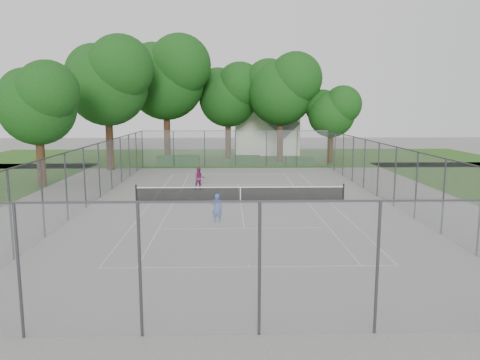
{
  "coord_description": "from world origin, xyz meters",
  "views": [
    {
      "loc": [
        -0.8,
        -28.27,
        5.81
      ],
      "look_at": [
        0.0,
        1.0,
        1.2
      ],
      "focal_mm": 35.0,
      "sensor_mm": 36.0,
      "label": 1
    }
  ],
  "objects_px": {
    "woman_player": "(199,178)",
    "house": "(266,123)",
    "girl_player": "(217,208)",
    "tennis_net": "(240,194)"
  },
  "relations": [
    {
      "from": "tennis_net",
      "to": "woman_player",
      "type": "bearing_deg",
      "value": 123.03
    },
    {
      "from": "girl_player",
      "to": "woman_player",
      "type": "bearing_deg",
      "value": -80.86
    },
    {
      "from": "woman_player",
      "to": "house",
      "type": "bearing_deg",
      "value": 61.78
    },
    {
      "from": "tennis_net",
      "to": "house",
      "type": "height_order",
      "value": "house"
    },
    {
      "from": "girl_player",
      "to": "tennis_net",
      "type": "bearing_deg",
      "value": -104.12
    },
    {
      "from": "tennis_net",
      "to": "house",
      "type": "bearing_deg",
      "value": 82.36
    },
    {
      "from": "tennis_net",
      "to": "woman_player",
      "type": "distance_m",
      "value": 5.09
    },
    {
      "from": "house",
      "to": "woman_player",
      "type": "xyz_separation_m",
      "value": [
        -6.78,
        -25.6,
        -3.02
      ]
    },
    {
      "from": "tennis_net",
      "to": "girl_player",
      "type": "relative_size",
      "value": 8.77
    },
    {
      "from": "girl_player",
      "to": "woman_player",
      "type": "relative_size",
      "value": 0.9
    }
  ]
}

